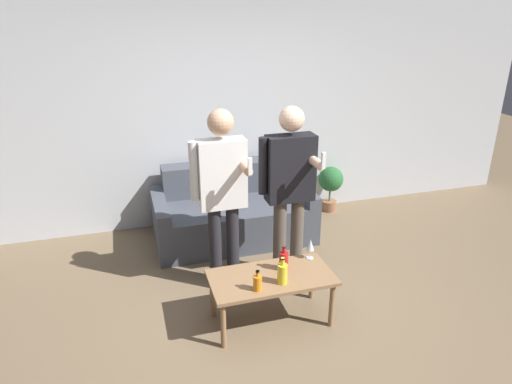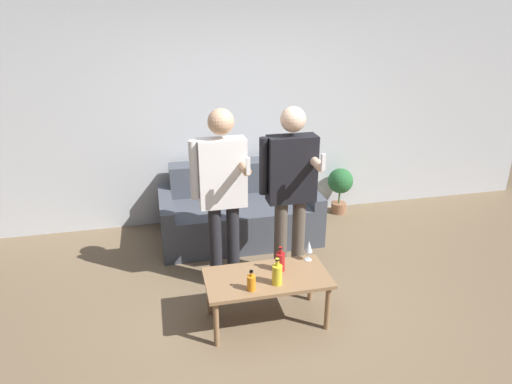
# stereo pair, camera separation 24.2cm
# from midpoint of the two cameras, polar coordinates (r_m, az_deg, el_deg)

# --- Properties ---
(ground_plane) EXTENTS (16.00, 16.00, 0.00)m
(ground_plane) POSITION_cam_midpoint_polar(r_m,az_deg,el_deg) (3.86, 2.28, -17.16)
(ground_plane) COLOR #756047
(wall_back) EXTENTS (8.00, 0.06, 2.70)m
(wall_back) POSITION_cam_midpoint_polar(r_m,az_deg,el_deg) (5.36, -5.66, 10.19)
(wall_back) COLOR silver
(wall_back) RESTS_ON ground_plane
(couch) EXTENTS (1.74, 0.93, 0.80)m
(couch) POSITION_cam_midpoint_polar(r_m,az_deg,el_deg) (5.18, -4.37, -2.54)
(couch) COLOR #474C56
(couch) RESTS_ON ground_plane
(coffee_table) EXTENTS (1.00, 0.51, 0.43)m
(coffee_table) POSITION_cam_midpoint_polar(r_m,az_deg,el_deg) (3.76, 0.07, -11.14)
(coffee_table) COLOR #8E6B47
(coffee_table) RESTS_ON ground_plane
(bottle_orange) EXTENTS (0.08, 0.08, 0.22)m
(bottle_orange) POSITION_cam_midpoint_polar(r_m,az_deg,el_deg) (3.78, 1.65, -8.56)
(bottle_orange) COLOR #B21E1E
(bottle_orange) RESTS_ON coffee_table
(bottle_green) EXTENTS (0.07, 0.07, 0.17)m
(bottle_green) POSITION_cam_midpoint_polar(r_m,az_deg,el_deg) (3.53, -1.80, -11.26)
(bottle_green) COLOR orange
(bottle_green) RESTS_ON coffee_table
(bottle_dark) EXTENTS (0.08, 0.08, 0.22)m
(bottle_dark) POSITION_cam_midpoint_polar(r_m,az_deg,el_deg) (3.60, 1.37, -10.14)
(bottle_dark) COLOR yellow
(bottle_dark) RESTS_ON coffee_table
(wine_glass_near) EXTENTS (0.07, 0.07, 0.18)m
(wine_glass_near) POSITION_cam_midpoint_polar(r_m,az_deg,el_deg) (3.93, 5.06, -6.68)
(wine_glass_near) COLOR silver
(wine_glass_near) RESTS_ON coffee_table
(person_standing_left) EXTENTS (0.48, 0.43, 1.68)m
(person_standing_left) POSITION_cam_midpoint_polar(r_m,az_deg,el_deg) (3.97, -6.02, 0.59)
(person_standing_left) COLOR #232328
(person_standing_left) RESTS_ON ground_plane
(person_standing_right) EXTENTS (0.51, 0.43, 1.67)m
(person_standing_right) POSITION_cam_midpoint_polar(r_m,az_deg,el_deg) (4.11, 2.52, 1.23)
(person_standing_right) COLOR brown
(person_standing_right) RESTS_ON ground_plane
(potted_plant) EXTENTS (0.32, 0.32, 0.59)m
(potted_plant) POSITION_cam_midpoint_polar(r_m,az_deg,el_deg) (5.83, 8.14, 1.18)
(potted_plant) COLOR #936042
(potted_plant) RESTS_ON ground_plane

